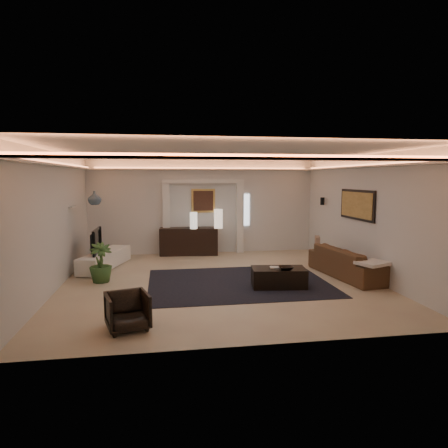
{
  "coord_description": "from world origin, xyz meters",
  "views": [
    {
      "loc": [
        -1.27,
        -8.64,
        2.36
      ],
      "look_at": [
        0.2,
        0.6,
        1.25
      ],
      "focal_mm": 31.3,
      "sensor_mm": 36.0,
      "label": 1
    }
  ],
  "objects": [
    {
      "name": "lamp_right",
      "position": [
        0.4,
        2.97,
        1.09
      ],
      "size": [
        0.26,
        0.26,
        0.58
      ],
      "primitive_type": "cylinder",
      "rotation": [
        0.0,
        0.0,
        -0.02
      ],
      "color": "beige",
      "rests_on": "console"
    },
    {
      "name": "wall_back",
      "position": [
        0.0,
        3.5,
        1.45
      ],
      "size": [
        7.0,
        0.0,
        7.0
      ],
      "primitive_type": "plane",
      "rotation": [
        1.57,
        0.0,
        0.0
      ],
      "color": "silver",
      "rests_on": "ground"
    },
    {
      "name": "wall_sconce",
      "position": [
        3.38,
        2.2,
        1.68
      ],
      "size": [
        0.12,
        0.12,
        0.22
      ],
      "primitive_type": "cylinder",
      "color": "black",
      "rests_on": "wall_right"
    },
    {
      "name": "coffee_table",
      "position": [
        1.2,
        -0.67,
        0.2
      ],
      "size": [
        1.22,
        0.77,
        0.43
      ],
      "primitive_type": "cube",
      "rotation": [
        0.0,
        0.0,
        -0.13
      ],
      "color": "black",
      "rests_on": "ground"
    },
    {
      "name": "lamp_left",
      "position": [
        -0.35,
        2.97,
        1.09
      ],
      "size": [
        0.28,
        0.28,
        0.49
      ],
      "primitive_type": "cylinder",
      "rotation": [
        0.0,
        0.0,
        0.35
      ],
      "color": "white",
      "rests_on": "console"
    },
    {
      "name": "bowl",
      "position": [
        1.3,
        -0.85,
        0.45
      ],
      "size": [
        0.32,
        0.32,
        0.08
      ],
      "primitive_type": "imported",
      "rotation": [
        0.0,
        0.0,
        0.05
      ],
      "color": "black",
      "rests_on": "coffee_table"
    },
    {
      "name": "wall_right",
      "position": [
        3.5,
        0.0,
        1.45
      ],
      "size": [
        0.0,
        7.0,
        7.0
      ],
      "primitive_type": "plane",
      "rotation": [
        1.57,
        0.0,
        -1.57
      ],
      "color": "silver",
      "rests_on": "ground"
    },
    {
      "name": "painting_canvas",
      "position": [
        0.0,
        3.44,
        1.65
      ],
      "size": [
        0.62,
        0.02,
        0.62
      ],
      "primitive_type": "cube",
      "color": "#4C2D1E",
      "rests_on": "wall_back"
    },
    {
      "name": "sofa",
      "position": [
        3.15,
        -0.04,
        0.34
      ],
      "size": [
        2.45,
        1.21,
        0.69
      ],
      "primitive_type": "imported",
      "rotation": [
        0.0,
        0.0,
        1.7
      ],
      "color": "black",
      "rests_on": "ground"
    },
    {
      "name": "art_panel_frame",
      "position": [
        3.47,
        0.3,
        1.7
      ],
      "size": [
        0.04,
        1.64,
        0.74
      ],
      "primitive_type": "cube",
      "color": "black",
      "rests_on": "wall_right"
    },
    {
      "name": "ginger_jar",
      "position": [
        -2.98,
        1.76,
        1.85
      ],
      "size": [
        0.41,
        0.41,
        0.35
      ],
      "primitive_type": "imported",
      "rotation": [
        0.0,
        0.0,
        0.23
      ],
      "color": "#4B5765",
      "rests_on": "wall_niche"
    },
    {
      "name": "alcove_header",
      "position": [
        0.0,
        3.4,
        2.25
      ],
      "size": [
        2.52,
        0.2,
        0.12
      ],
      "primitive_type": "cube",
      "color": "silver",
      "rests_on": "wall_back"
    },
    {
      "name": "ceiling",
      "position": [
        0.0,
        0.0,
        2.9
      ],
      "size": [
        7.0,
        7.0,
        0.0
      ],
      "primitive_type": "plane",
      "rotation": [
        3.14,
        0.0,
        0.0
      ],
      "color": "white",
      "rests_on": "ground"
    },
    {
      "name": "magazine",
      "position": [
        1.13,
        -0.67,
        0.42
      ],
      "size": [
        0.28,
        0.22,
        0.03
      ],
      "primitive_type": "cube",
      "rotation": [
        0.0,
        0.0,
        -0.17
      ],
      "color": "beige",
      "rests_on": "coffee_table"
    },
    {
      "name": "armchair",
      "position": [
        -1.83,
        -2.61,
        0.29
      ],
      "size": [
        0.78,
        0.79,
        0.59
      ],
      "primitive_type": "imported",
      "rotation": [
        0.0,
        0.0,
        0.28
      ],
      "color": "black",
      "rests_on": "ground"
    },
    {
      "name": "painting_frame",
      "position": [
        0.0,
        3.47,
        1.65
      ],
      "size": [
        0.74,
        0.04,
        0.74
      ],
      "primitive_type": "cube",
      "color": "tan",
      "rests_on": "wall_back"
    },
    {
      "name": "cove_soffit",
      "position": [
        0.0,
        0.0,
        2.62
      ],
      "size": [
        7.0,
        7.0,
        0.04
      ],
      "primitive_type": "cube",
      "color": "silver",
      "rests_on": "ceiling"
    },
    {
      "name": "throw_blanket",
      "position": [
        3.15,
        -1.08,
        0.55
      ],
      "size": [
        0.77,
        0.71,
        0.07
      ],
      "primitive_type": "cube",
      "rotation": [
        0.0,
        0.0,
        0.38
      ],
      "color": "beige",
      "rests_on": "sofa"
    },
    {
      "name": "figurine",
      "position": [
        -3.05,
        2.42,
        0.64
      ],
      "size": [
        0.17,
        0.17,
        0.38
      ],
      "primitive_type": "cylinder",
      "rotation": [
        0.0,
        0.0,
        -0.3
      ],
      "color": "#4A2F26",
      "rests_on": "media_ledge"
    },
    {
      "name": "wall_niche",
      "position": [
        -3.44,
        1.4,
        1.65
      ],
      "size": [
        0.1,
        0.55,
        0.04
      ],
      "primitive_type": "cube",
      "color": "silver",
      "rests_on": "wall_left"
    },
    {
      "name": "area_rug",
      "position": [
        0.4,
        -0.2,
        0.01
      ],
      "size": [
        4.0,
        3.0,
        0.01
      ],
      "primitive_type": "cube",
      "color": "black",
      "rests_on": "ground"
    },
    {
      "name": "media_ledge",
      "position": [
        -2.78,
        1.8,
        0.23
      ],
      "size": [
        1.17,
        2.23,
        0.41
      ],
      "primitive_type": "cube",
      "rotation": [
        0.0,
        0.0,
        -0.31
      ],
      "color": "white",
      "rests_on": "ground"
    },
    {
      "name": "console",
      "position": [
        -0.48,
        3.25,
        0.4
      ],
      "size": [
        1.8,
        0.7,
        0.88
      ],
      "primitive_type": "cube",
      "rotation": [
        0.0,
        0.0,
        -0.08
      ],
      "color": "black",
      "rests_on": "ground"
    },
    {
      "name": "daylight_slit",
      "position": [
        1.35,
        3.48,
        1.35
      ],
      "size": [
        0.25,
        0.03,
        1.0
      ],
      "primitive_type": "cube",
      "color": "white",
      "rests_on": "wall_back"
    },
    {
      "name": "throw_pillow",
      "position": [
        2.94,
        1.43,
        0.55
      ],
      "size": [
        0.25,
        0.43,
        0.41
      ],
      "primitive_type": "cube",
      "rotation": [
        0.0,
        0.0,
        -0.34
      ],
      "color": "#9B7961",
      "rests_on": "sofa"
    },
    {
      "name": "pilaster_left",
      "position": [
        -1.15,
        3.4,
        1.1
      ],
      "size": [
        0.22,
        0.2,
        2.2
      ],
      "primitive_type": "cube",
      "color": "silver",
      "rests_on": "ground"
    },
    {
      "name": "pilaster_right",
      "position": [
        1.15,
        3.4,
        1.1
      ],
      "size": [
        0.22,
        0.2,
        2.2
      ],
      "primitive_type": "cube",
      "color": "silver",
      "rests_on": "ground"
    },
    {
      "name": "wall_front",
      "position": [
        0.0,
        -3.5,
        1.45
      ],
      "size": [
        7.0,
        0.0,
        7.0
      ],
      "primitive_type": "plane",
      "rotation": [
        -1.57,
        0.0,
        0.0
      ],
      "color": "silver",
      "rests_on": "ground"
    },
    {
      "name": "wall_left",
      "position": [
        -3.5,
        0.0,
        1.45
      ],
      "size": [
        0.0,
        7.0,
        7.0
      ],
      "primitive_type": "plane",
      "rotation": [
        1.57,
        0.0,
        1.57
      ],
      "color": "silver",
      "rests_on": "ground"
    },
    {
      "name": "art_panel_gold",
      "position": [
        3.44,
        0.3,
        1.7
      ],
      "size": [
        0.02,
        1.5,
        0.62
      ],
      "primitive_type": "cube",
      "color": "tan",
      "rests_on": "wall_right"
    },
    {
      "name": "plant",
      "position": [
        -2.67,
        0.36,
        0.45
      ],
      "size": [
        0.66,
        0.66,
        0.9
      ],
      "primitive_type": "imported",
      "rotation": [
        0.0,
        0.0,
        0.4
      ],
      "color": "#345826",
      "rests_on": "ground"
    },
    {
      "name": "floor",
      "position": [
        0.0,
        0.0,
        0.0
      ],
      "size": [
        7.0,
        7.0,
        0.0
      ],
      "primitive_type": "plane",
      "color": "#C0B18D",
      "rests_on": "ground"
    },
    {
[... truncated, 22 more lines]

